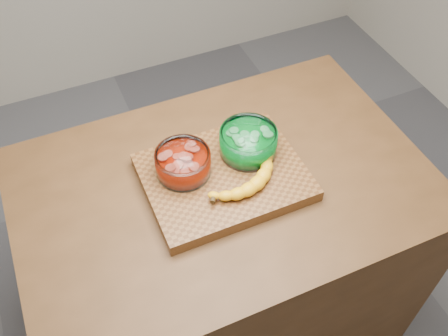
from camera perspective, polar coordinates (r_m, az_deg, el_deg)
name	(u,v)px	position (r m, az deg, el deg)	size (l,w,h in m)	color
ground	(224,315)	(2.22, 0.00, -16.45)	(3.50, 3.50, 0.00)	#525256
counter	(224,261)	(1.82, 0.00, -10.58)	(1.20, 0.80, 0.90)	#4E3017
cutting_board	(224,177)	(1.43, 0.00, -1.05)	(0.45, 0.35, 0.04)	brown
bowl_red	(183,163)	(1.40, -4.70, 0.55)	(0.16, 0.16, 0.07)	white
bowl_green	(248,142)	(1.44, 2.79, 2.93)	(0.17, 0.17, 0.08)	white
banana	(242,175)	(1.39, 2.05, -0.76)	(0.26, 0.18, 0.04)	#F3AD15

